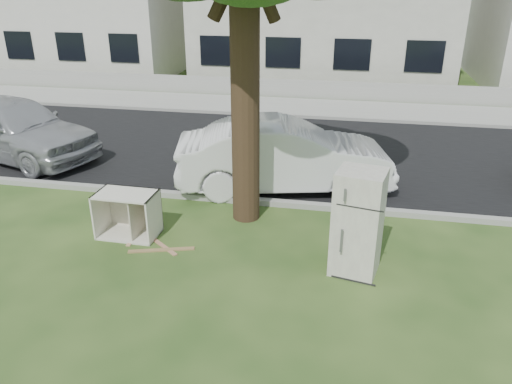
% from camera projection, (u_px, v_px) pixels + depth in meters
% --- Properties ---
extents(ground, '(120.00, 120.00, 0.00)m').
position_uv_depth(ground, '(247.00, 266.00, 8.40)').
color(ground, '#233F16').
extents(road, '(120.00, 7.00, 0.01)m').
position_uv_depth(road, '(292.00, 151.00, 13.79)').
color(road, black).
rests_on(road, ground).
extents(kerb_near, '(120.00, 0.18, 0.12)m').
position_uv_depth(kerb_near, '(271.00, 205.00, 10.60)').
color(kerb_near, gray).
rests_on(kerb_near, ground).
extents(kerb_far, '(120.00, 0.18, 0.12)m').
position_uv_depth(kerb_far, '(305.00, 118.00, 16.99)').
color(kerb_far, gray).
rests_on(kerb_far, ground).
extents(sidewalk, '(120.00, 2.80, 0.01)m').
position_uv_depth(sidewalk, '(309.00, 108.00, 18.29)').
color(sidewalk, gray).
rests_on(sidewalk, ground).
extents(low_wall, '(120.00, 0.15, 0.70)m').
position_uv_depth(low_wall, '(314.00, 89.00, 19.59)').
color(low_wall, gray).
rests_on(low_wall, ground).
extents(fridge, '(0.85, 0.81, 1.77)m').
position_uv_depth(fridge, '(358.00, 223.00, 7.91)').
color(fridge, beige).
rests_on(fridge, ground).
extents(cabinet, '(1.11, 0.70, 0.85)m').
position_uv_depth(cabinet, '(128.00, 214.00, 9.23)').
color(cabinet, beige).
rests_on(cabinet, ground).
extents(plank_a, '(1.15, 0.44, 0.02)m').
position_uv_depth(plank_a, '(161.00, 250.00, 8.85)').
color(plank_a, olive).
rests_on(plank_a, ground).
extents(plank_b, '(0.67, 0.55, 0.02)m').
position_uv_depth(plank_b, '(164.00, 247.00, 8.97)').
color(plank_b, '#AB7759').
rests_on(plank_b, ground).
extents(plank_c, '(0.15, 0.71, 0.02)m').
position_uv_depth(plank_c, '(134.00, 236.00, 9.31)').
color(plank_c, tan).
rests_on(plank_c, ground).
extents(car_center, '(5.03, 2.73, 1.57)m').
position_uv_depth(car_center, '(284.00, 155.00, 11.16)').
color(car_center, silver).
rests_on(car_center, ground).
extents(car_left, '(5.20, 3.28, 1.65)m').
position_uv_depth(car_left, '(14.00, 128.00, 13.04)').
color(car_left, '#9EA0A5').
rests_on(car_left, ground).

